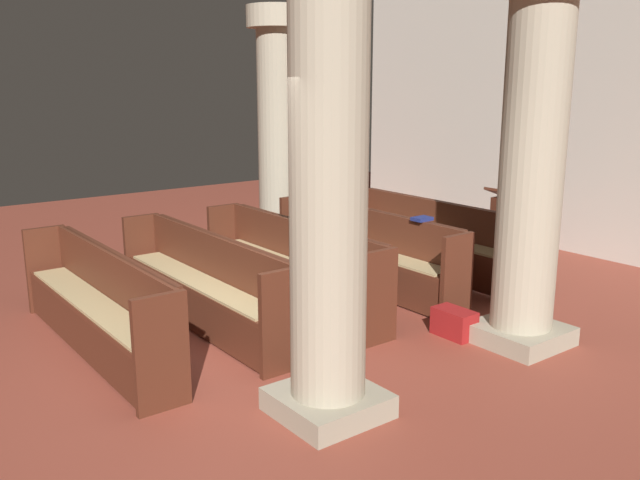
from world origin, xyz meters
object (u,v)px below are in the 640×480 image
at_px(pew_row_0, 429,235).
at_px(pillar_far_side, 278,127).
at_px(pew_row_4, 96,300).
at_px(pew_row_1, 365,248).
at_px(lectern, 504,234).
at_px(pillar_aisle_side, 533,155).
at_px(kneeler_box_red, 454,323).
at_px(pillar_aisle_rear, 329,177).
at_px(hymn_book, 422,219).
at_px(pew_row_2, 291,262).
at_px(pew_row_3, 203,279).

bearing_deg(pew_row_0, pillar_far_side, -158.99).
distance_m(pew_row_0, pew_row_4, 4.41).
distance_m(pew_row_1, lectern, 2.15).
relative_size(pillar_aisle_side, kneeler_box_red, 8.22).
height_order(pillar_aisle_rear, hymn_book, pillar_aisle_rear).
bearing_deg(pillar_aisle_rear, pillar_far_side, 150.06).
distance_m(pew_row_0, pew_row_1, 1.10).
bearing_deg(lectern, kneeler_box_red, -61.38).
distance_m(pew_row_2, kneeler_box_red, 1.96).
distance_m(pew_row_1, pillar_aisle_rear, 3.54).
height_order(pillar_aisle_side, pillar_far_side, same).
xyz_separation_m(pillar_aisle_side, pillar_far_side, (-4.52, 0.25, 0.00)).
xyz_separation_m(pew_row_3, kneeler_box_red, (1.78, 1.82, -0.36)).
relative_size(pew_row_1, pew_row_4, 1.00).
bearing_deg(hymn_book, pew_row_2, -119.94).
height_order(pew_row_1, kneeler_box_red, pew_row_1).
bearing_deg(pew_row_2, lectern, 82.40).
bearing_deg(pillar_aisle_side, pillar_far_side, 176.81).
relative_size(pew_row_2, lectern, 2.78).
xyz_separation_m(pillar_aisle_side, kneeler_box_red, (-0.50, -0.37, -1.68)).
bearing_deg(pew_row_4, pew_row_1, 90.00).
relative_size(pew_row_0, pillar_far_side, 0.86).
xyz_separation_m(pew_row_1, kneeler_box_red, (1.78, -0.38, -0.36)).
bearing_deg(pew_row_0, pew_row_4, -90.00).
relative_size(pew_row_4, pillar_aisle_rear, 0.86).
distance_m(pew_row_0, pillar_aisle_side, 2.87).
height_order(pew_row_1, pew_row_2, same).
relative_size(pew_row_4, pillar_far_side, 0.86).
bearing_deg(pew_row_4, pew_row_2, 90.00).
xyz_separation_m(pew_row_1, hymn_book, (0.74, 0.19, 0.46)).
xyz_separation_m(pillar_far_side, kneeler_box_red, (4.02, -0.63, -1.68)).
distance_m(pew_row_2, hymn_book, 1.56).
distance_m(pillar_aisle_side, hymn_book, 1.78).
distance_m(pew_row_1, kneeler_box_red, 1.86).
bearing_deg(pew_row_2, pew_row_4, -90.00).
relative_size(pew_row_0, hymn_book, 14.03).
relative_size(pillar_far_side, hymn_book, 16.28).
distance_m(pillar_aisle_side, kneeler_box_red, 1.79).
bearing_deg(kneeler_box_red, pew_row_2, -158.04).
xyz_separation_m(lectern, kneeler_box_red, (1.36, -2.49, -0.31)).
relative_size(pillar_aisle_side, lectern, 3.22).
height_order(pew_row_1, hymn_book, hymn_book).
relative_size(pew_row_0, lectern, 2.78).
relative_size(pew_row_2, pew_row_3, 1.00).
relative_size(pew_row_1, pew_row_3, 1.00).
bearing_deg(pew_row_1, pew_row_3, -90.00).
bearing_deg(kneeler_box_red, hymn_book, 151.10).
relative_size(pew_row_2, pillar_aisle_side, 0.86).
bearing_deg(pew_row_0, pew_row_3, -90.00).
relative_size(pew_row_2, hymn_book, 14.03).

